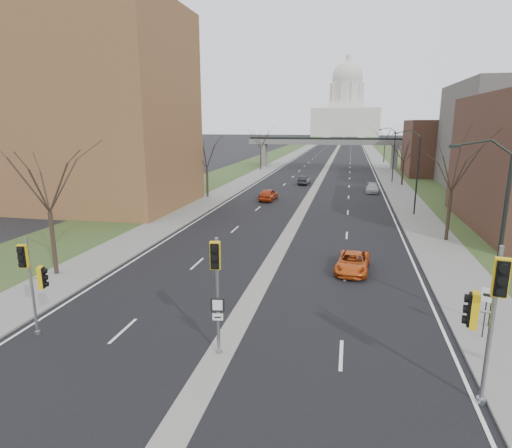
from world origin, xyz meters
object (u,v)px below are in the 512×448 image
(signal_pole_right, at_px, (488,305))
(car_left_near, at_px, (268,194))
(car_right_mid, at_px, (372,188))
(speed_limit_sign, at_px, (486,304))
(signal_pole_median, at_px, (216,277))
(car_left_far, at_px, (304,180))
(signal_pole_left, at_px, (32,273))
(car_right_near, at_px, (353,262))

(signal_pole_right, bearing_deg, car_left_near, 120.40)
(car_right_mid, bearing_deg, speed_limit_sign, -83.37)
(signal_pole_median, distance_m, car_left_far, 52.29)
(signal_pole_left, relative_size, car_right_near, 1.06)
(signal_pole_median, xyz_separation_m, car_right_mid, (8.17, 45.97, -2.90))
(signal_pole_right, bearing_deg, signal_pole_left, -173.88)
(signal_pole_median, height_order, car_right_near, signal_pole_median)
(speed_limit_sign, distance_m, car_left_near, 36.57)
(speed_limit_sign, xyz_separation_m, car_left_far, (-13.13, 48.29, -1.07))
(car_left_far, bearing_deg, car_right_mid, 151.73)
(signal_pole_median, relative_size, car_right_mid, 1.19)
(car_left_near, bearing_deg, speed_limit_sign, 119.11)
(signal_pole_left, relative_size, car_left_far, 1.14)
(car_left_near, xyz_separation_m, car_right_near, (10.32, -24.80, -0.14))
(signal_pole_right, bearing_deg, speed_limit_sign, 82.27)
(signal_pole_right, xyz_separation_m, car_right_mid, (-1.39, 47.13, -3.11))
(car_left_near, bearing_deg, signal_pole_median, 100.69)
(signal_pole_left, xyz_separation_m, car_left_far, (6.46, 52.25, -2.35))
(signal_pole_left, height_order, signal_pole_right, signal_pole_right)
(car_left_near, relative_size, car_right_near, 1.00)
(speed_limit_sign, bearing_deg, signal_pole_left, -147.38)
(car_left_far, bearing_deg, car_right_near, 103.66)
(signal_pole_left, xyz_separation_m, speed_limit_sign, (19.59, 3.96, -1.29))
(speed_limit_sign, distance_m, car_right_near, 9.93)
(signal_pole_right, relative_size, car_left_far, 1.40)
(car_left_near, xyz_separation_m, car_left_far, (2.86, 15.43, -0.08))
(car_left_far, bearing_deg, speed_limit_sign, 108.36)
(car_right_mid, bearing_deg, car_right_near, -91.95)
(car_left_far, bearing_deg, signal_pole_right, 105.38)
(car_right_near, bearing_deg, car_left_near, 117.80)
(speed_limit_sign, distance_m, car_right_mid, 42.20)
(signal_pole_median, distance_m, speed_limit_sign, 11.93)
(signal_pole_median, bearing_deg, speed_limit_sign, 8.78)
(signal_pole_left, bearing_deg, car_right_near, 24.04)
(signal_pole_right, distance_m, car_right_near, 14.09)
(car_left_far, xyz_separation_m, car_right_mid, (10.17, -6.21, -0.06))
(signal_pole_left, distance_m, car_left_near, 37.07)
(speed_limit_sign, height_order, car_left_far, speed_limit_sign)
(car_right_near, bearing_deg, signal_pole_left, -133.96)
(car_left_far, bearing_deg, car_left_near, 82.65)
(signal_pole_right, bearing_deg, car_left_far, 111.81)
(signal_pole_median, bearing_deg, car_right_near, 54.97)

